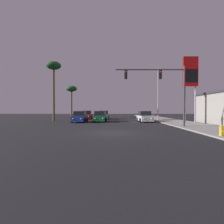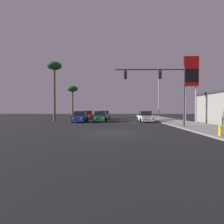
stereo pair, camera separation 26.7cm
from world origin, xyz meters
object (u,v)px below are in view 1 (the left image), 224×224
at_px(traffic_light_mast, 165,83).
at_px(palm_tree_near, 54,69).
at_px(car_white, 145,117).
at_px(gas_station_sign, 191,75).
at_px(car_blue, 80,117).
at_px(car_green, 100,117).
at_px(fire_hydrant, 222,130).
at_px(car_grey, 104,115).
at_px(palm_tree_mid, 72,90).
at_px(car_red, 88,115).
at_px(street_lamp, 158,91).

relative_size(traffic_light_mast, palm_tree_near, 0.77).
height_order(car_white, gas_station_sign, gas_station_sign).
distance_m(car_blue, car_white, 9.98).
relative_size(car_green, palm_tree_near, 0.44).
xyz_separation_m(car_green, fire_hydrant, (9.52, -15.22, -0.27)).
bearing_deg(car_grey, car_blue, 67.54).
distance_m(car_green, car_grey, 7.30).
distance_m(fire_hydrant, palm_tree_mid, 31.76).
bearing_deg(car_green, traffic_light_mast, 132.95).
bearing_deg(car_green, car_blue, 17.99).
height_order(car_red, car_grey, same).
bearing_deg(street_lamp, palm_tree_mid, 154.50).
relative_size(street_lamp, palm_tree_near, 0.92).
bearing_deg(gas_station_sign, car_green, 164.34).
bearing_deg(traffic_light_mast, car_blue, 143.66).
bearing_deg(fire_hydrant, car_white, 99.76).
height_order(car_blue, fire_hydrant, car_blue).
bearing_deg(car_blue, palm_tree_near, -24.11).
bearing_deg(palm_tree_near, car_grey, 37.25).
height_order(traffic_light_mast, gas_station_sign, gas_station_sign).
relative_size(car_red, traffic_light_mast, 0.58).
bearing_deg(car_green, car_white, 179.01).
bearing_deg(car_grey, car_green, 87.25).
bearing_deg(car_green, palm_tree_mid, -55.93).
relative_size(car_red, gas_station_sign, 0.48).
relative_size(gas_station_sign, palm_tree_near, 0.92).
height_order(car_grey, street_lamp, street_lamp).
height_order(car_grey, car_white, same).
distance_m(traffic_light_mast, gas_station_sign, 7.42).
xyz_separation_m(gas_station_sign, fire_hydrant, (-3.05, -11.70, -6.13)).
height_order(traffic_light_mast, palm_tree_mid, palm_tree_mid).
xyz_separation_m(car_green, car_blue, (-3.00, -0.87, 0.00)).
bearing_deg(car_white, street_lamp, -131.35).
xyz_separation_m(car_green, car_grey, (0.28, 7.30, 0.00)).
relative_size(car_grey, palm_tree_near, 0.44).
distance_m(car_grey, palm_tree_mid, 9.96).
bearing_deg(gas_station_sign, car_white, 150.46).
bearing_deg(car_blue, traffic_light_mast, 143.88).
height_order(car_green, palm_tree_near, palm_tree_near).
relative_size(car_white, traffic_light_mast, 0.58).
bearing_deg(gas_station_sign, car_red, 144.62).
distance_m(car_white, fire_hydrant, 15.10).
height_order(traffic_light_mast, street_lamp, street_lamp).
xyz_separation_m(gas_station_sign, palm_tree_mid, (-19.67, 14.77, -0.43)).
bearing_deg(palm_tree_mid, gas_station_sign, -36.90).
bearing_deg(traffic_light_mast, palm_tree_mid, 126.34).
xyz_separation_m(car_white, street_lamp, (2.87, 3.51, 4.36)).
height_order(street_lamp, gas_station_sign, same).
height_order(car_green, fire_hydrant, car_green).
height_order(car_grey, palm_tree_near, palm_tree_near).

